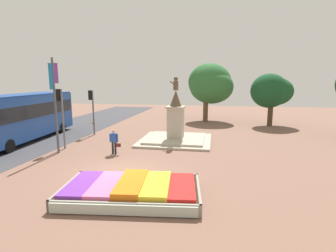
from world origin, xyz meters
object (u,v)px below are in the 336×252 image
pedestrian_with_handbag (114,141)px  statue_monument (176,130)px  traffic_light_mid_block (61,108)px  banner_pole (55,101)px  traffic_light_far_corner (92,105)px  flower_planter (131,190)px  city_bus (21,115)px

pedestrian_with_handbag → statue_monument: bearing=52.0°
traffic_light_mid_block → banner_pole: size_ratio=0.68×
statue_monument → banner_pole: (-6.97, -4.58, 2.53)m
statue_monument → traffic_light_far_corner: statue_monument is taller
traffic_light_far_corner → banner_pole: 5.84m
traffic_light_mid_block → flower_planter: bearing=-43.0°
flower_planter → banner_pole: banner_pole is taller
statue_monument → traffic_light_far_corner: 7.68m
traffic_light_far_corner → banner_pole: size_ratio=0.63×
city_bus → pedestrian_with_handbag: size_ratio=7.16×
statue_monument → pedestrian_with_handbag: size_ratio=3.39×
flower_planter → banner_pole: 9.16m
statue_monument → traffic_light_far_corner: size_ratio=1.40×
banner_pole → traffic_light_mid_block: bearing=105.6°
traffic_light_mid_block → city_bus: 4.46m
statue_monument → city_bus: size_ratio=0.47×
banner_pole → pedestrian_with_handbag: bearing=5.6°
banner_pole → traffic_light_far_corner: bearing=94.0°
traffic_light_far_corner → traffic_light_mid_block: bearing=-88.7°
banner_pole → city_bus: bearing=152.1°
statue_monument → traffic_light_mid_block: (-7.27, -3.53, 1.98)m
flower_planter → statue_monument: bearing=88.3°
traffic_light_mid_block → traffic_light_far_corner: bearing=91.3°
traffic_light_mid_block → traffic_light_far_corner: size_ratio=1.07×
statue_monument → traffic_light_mid_block: 8.32m
traffic_light_far_corner → pedestrian_with_handbag: size_ratio=2.41×
traffic_light_mid_block → statue_monument: bearing=25.9°
pedestrian_with_handbag → traffic_light_far_corner: bearing=127.0°
flower_planter → pedestrian_with_handbag: bearing=117.3°
pedestrian_with_handbag → banner_pole: bearing=-174.4°
flower_planter → pedestrian_with_handbag: size_ratio=3.66×
traffic_light_mid_block → traffic_light_far_corner: (-0.11, 4.72, -0.21)m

